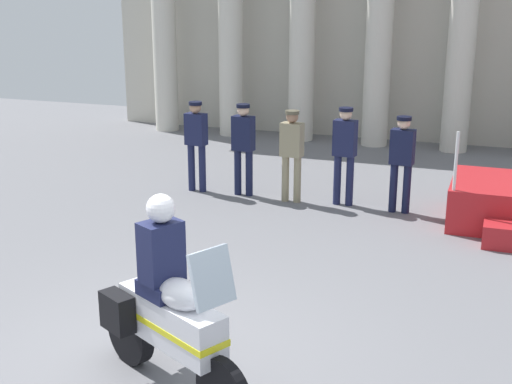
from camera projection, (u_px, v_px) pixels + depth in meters
name	position (u px, v px, depth m)	size (l,w,h in m)	color
ground_plane	(159.00, 368.00, 6.82)	(28.00, 28.00, 0.00)	slate
officer_in_row_0	(196.00, 139.00, 12.57)	(0.40, 0.26, 1.67)	#191E42
officer_in_row_1	(243.00, 142.00, 12.31)	(0.40, 0.26, 1.67)	#141938
officer_in_row_2	(292.00, 149.00, 11.93)	(0.40, 0.26, 1.62)	gray
officer_in_row_3	(345.00, 148.00, 11.73)	(0.40, 0.26, 1.71)	#191E42
officer_in_row_4	(402.00, 157.00, 11.33)	(0.40, 0.26, 1.63)	#141938
motorcycle_with_rider	(167.00, 311.00, 6.25)	(1.91, 1.15, 1.90)	black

